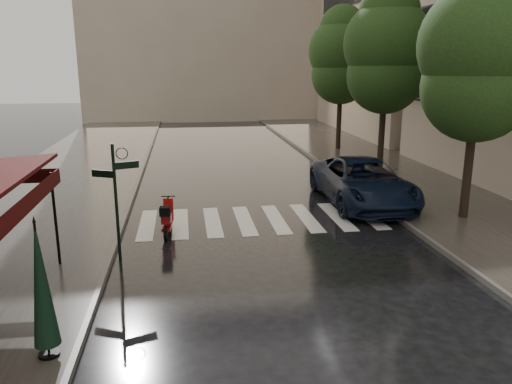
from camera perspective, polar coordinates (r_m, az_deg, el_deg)
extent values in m
plane|color=black|center=(10.83, -10.58, -13.38)|extent=(120.00, 120.00, 0.00)
cube|color=#38332D|center=(22.71, -20.96, 0.87)|extent=(6.00, 60.00, 0.12)
cube|color=#38332D|center=(24.18, 15.53, 2.08)|extent=(5.50, 60.00, 0.12)
cube|color=#595651|center=(22.23, -13.28, 1.21)|extent=(0.12, 60.00, 0.16)
cube|color=#595651|center=(23.19, 9.18, 1.96)|extent=(0.12, 60.00, 0.16)
cube|color=silver|center=(16.42, -12.32, -3.66)|extent=(0.50, 3.20, 0.01)
cube|color=silver|center=(16.37, -8.65, -3.53)|extent=(0.50, 3.20, 0.01)
cube|color=silver|center=(16.39, -4.97, -3.40)|extent=(0.50, 3.20, 0.01)
cube|color=silver|center=(16.48, -1.32, -3.25)|extent=(0.50, 3.20, 0.01)
cube|color=silver|center=(16.63, 2.28, -3.09)|extent=(0.50, 3.20, 0.01)
cube|color=silver|center=(16.85, 5.79, -2.92)|extent=(0.50, 3.20, 0.01)
cube|color=silver|center=(17.13, 9.21, -2.74)|extent=(0.50, 3.20, 0.01)
cube|color=silver|center=(17.47, 12.50, -2.57)|extent=(0.50, 3.20, 0.01)
cube|color=#420A09|center=(9.95, -25.98, -2.55)|extent=(0.04, 7.00, 0.35)
cylinder|color=black|center=(13.27, -21.94, -2.89)|extent=(0.07, 0.07, 2.35)
cylinder|color=black|center=(13.17, -15.67, -1.34)|extent=(0.08, 0.08, 3.10)
cube|color=black|center=(12.91, -14.65, 2.98)|extent=(0.62, 0.26, 0.18)
cube|color=black|center=(13.02, -17.13, 2.01)|extent=(0.56, 0.29, 0.18)
cube|color=tan|center=(39.23, 16.76, 20.06)|extent=(8.00, 16.00, 18.50)
cube|color=tan|center=(47.91, -5.71, 20.33)|extent=(22.00, 6.00, 20.00)
cylinder|color=black|center=(17.39, 23.23, 4.12)|extent=(0.28, 0.28, 4.26)
sphere|color=#173212|center=(17.18, 23.92, 10.86)|extent=(3.40, 3.40, 3.40)
sphere|color=#173212|center=(17.18, 24.37, 15.15)|extent=(3.80, 3.80, 3.80)
sphere|color=#173212|center=(17.26, 24.81, 19.16)|extent=(2.60, 2.60, 2.60)
cylinder|color=black|center=(23.52, 14.22, 7.52)|extent=(0.28, 0.28, 4.48)
sphere|color=#173212|center=(23.37, 14.55, 12.78)|extent=(3.40, 3.40, 3.40)
sphere|color=#173212|center=(23.38, 14.77, 16.11)|extent=(3.80, 3.80, 3.80)
sphere|color=#173212|center=(23.47, 14.98, 19.23)|extent=(2.60, 2.60, 2.60)
cylinder|color=black|center=(30.14, 9.50, 9.08)|extent=(0.28, 0.28, 4.37)
sphere|color=#173212|center=(30.02, 9.67, 13.08)|extent=(3.40, 3.40, 3.40)
sphere|color=#173212|center=(30.02, 9.78, 15.61)|extent=(3.80, 3.80, 3.80)
sphere|color=#173212|center=(30.08, 9.89, 17.99)|extent=(2.60, 2.60, 2.60)
cylinder|color=black|center=(14.82, -10.27, -4.65)|extent=(0.12, 0.45, 0.44)
cylinder|color=black|center=(15.92, -9.85, -3.29)|extent=(0.12, 0.45, 0.44)
cube|color=maroon|center=(15.37, -10.06, -3.65)|extent=(0.35, 1.22, 0.09)
cube|color=maroon|center=(15.07, -10.19, -2.92)|extent=(0.31, 0.53, 0.26)
cube|color=maroon|center=(15.66, -9.97, -1.96)|extent=(0.30, 0.13, 0.70)
cylinder|color=black|center=(15.65, -10.00, -0.49)|extent=(0.43, 0.06, 0.03)
cube|color=black|center=(14.65, -10.37, -2.18)|extent=(0.32, 0.30, 0.26)
imported|color=black|center=(18.70, 12.08, 1.16)|extent=(2.75, 5.92, 1.64)
cylinder|color=black|center=(9.74, -22.55, -16.72)|extent=(0.36, 0.36, 0.05)
cylinder|color=black|center=(9.20, -23.27, -10.24)|extent=(0.04, 0.04, 2.36)
cone|color=black|center=(9.16, -23.35, -9.56)|extent=(0.44, 0.44, 2.24)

